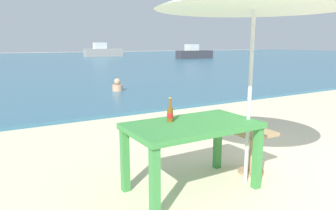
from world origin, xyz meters
TOP-DOWN VIEW (x-y plane):
  - sea_water at (0.00, 30.00)m, footprint 120.00×50.00m
  - picnic_table_green at (-1.38, 1.33)m, footprint 1.40×0.80m
  - beer_bottle_amber at (-1.55, 1.50)m, footprint 0.07×0.07m
  - side_table_wood at (-0.47, 1.32)m, footprint 0.44×0.44m
  - swimmer_person at (0.45, 8.14)m, footprint 0.34×0.34m
  - boat_fishing_trawler at (15.47, 25.10)m, footprint 3.94×1.07m
  - boat_cargo_ship at (9.16, 34.81)m, footprint 4.45×1.21m

SIDE VIEW (x-z plane):
  - sea_water at x=0.00m, z-range 0.00..0.08m
  - swimmer_person at x=0.45m, z-range 0.03..0.44m
  - side_table_wood at x=-0.47m, z-range 0.08..0.62m
  - boat_fishing_trawler at x=15.47m, z-range -0.12..1.31m
  - picnic_table_green at x=-1.38m, z-range 0.27..1.03m
  - boat_cargo_ship at x=9.16m, z-range -0.15..1.47m
  - beer_bottle_amber at x=-1.55m, z-range 0.72..0.99m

